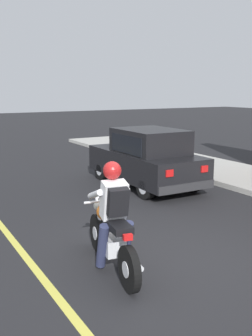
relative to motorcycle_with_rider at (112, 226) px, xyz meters
name	(u,v)px	position (x,y,z in m)	size (l,w,h in m)	color
ground_plane	(168,264)	(0.82, -0.27, -0.68)	(80.00, 80.00, 0.00)	black
lane_stripe	(1,226)	(-0.98, 2.73, -0.67)	(0.12, 19.80, 0.01)	#D1C64C
motorcycle_with_rider	(112,226)	(0.00, 0.00, 0.00)	(0.65, 2.01, 1.62)	black
car_hatchback	(146,158)	(3.20, 4.03, 0.09)	(1.68, 3.80, 1.57)	black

